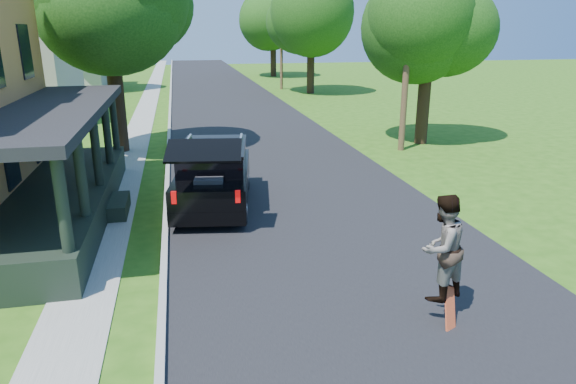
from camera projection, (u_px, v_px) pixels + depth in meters
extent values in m
plane|color=#2B5A12|center=(371.00, 296.00, 10.21)|extent=(140.00, 140.00, 0.00)
cube|color=black|center=(243.00, 123.00, 28.84)|extent=(8.00, 120.00, 0.02)
cube|color=#9D9E98|center=(170.00, 126.00, 28.03)|extent=(0.15, 120.00, 0.12)
cube|color=gray|center=(140.00, 127.00, 27.72)|extent=(1.30, 120.00, 0.03)
cube|color=black|center=(64.00, 202.00, 14.31)|extent=(2.40, 10.00, 0.90)
cube|color=black|center=(51.00, 111.00, 13.53)|extent=(2.60, 10.30, 0.25)
cube|color=#A29B90|center=(56.00, 60.00, 44.02)|extent=(8.00, 8.00, 5.00)
pyramid|color=black|center=(49.00, 1.00, 42.58)|extent=(12.78, 12.78, 2.20)
cube|color=black|center=(214.00, 183.00, 15.25)|extent=(2.71, 5.01, 0.92)
cube|color=black|center=(213.00, 157.00, 15.18)|extent=(2.27, 3.20, 0.60)
cube|color=black|center=(213.00, 146.00, 15.08)|extent=(2.33, 3.30, 0.09)
cube|color=black|center=(204.00, 151.00, 12.58)|extent=(1.97, 1.26, 0.41)
cube|color=#323237|center=(209.00, 186.00, 13.80)|extent=(0.85, 0.76, 0.49)
cube|color=silver|center=(185.00, 144.00, 15.01)|extent=(0.47, 2.60, 0.06)
cube|color=silver|center=(240.00, 143.00, 15.10)|extent=(0.47, 2.60, 0.06)
cube|color=#990505|center=(174.00, 198.00, 12.87)|extent=(0.14, 0.08, 0.32)
cube|color=#990505|center=(238.00, 197.00, 12.95)|extent=(0.14, 0.08, 0.32)
cylinder|color=black|center=(192.00, 179.00, 16.80)|extent=(0.37, 0.77, 0.74)
cylinder|color=black|center=(245.00, 178.00, 16.90)|extent=(0.37, 0.77, 0.74)
cylinder|color=black|center=(177.00, 212.00, 13.82)|extent=(0.37, 0.77, 0.74)
cylinder|color=black|center=(242.00, 210.00, 13.91)|extent=(0.37, 0.77, 0.74)
imported|color=black|center=(442.00, 248.00, 9.04)|extent=(1.17, 1.07, 1.96)
cube|color=#9A2E0D|center=(450.00, 311.00, 9.14)|extent=(0.37, 0.56, 0.82)
cylinder|color=black|center=(118.00, 108.00, 21.65)|extent=(0.81, 0.81, 3.73)
sphere|color=#2F671B|center=(108.00, 13.00, 20.50)|extent=(7.28, 7.28, 5.72)
cylinder|color=black|center=(91.00, 69.00, 42.78)|extent=(0.74, 0.74, 3.67)
sphere|color=#2F671B|center=(86.00, 21.00, 41.63)|extent=(7.00, 7.00, 5.78)
sphere|color=#2F671B|center=(90.00, 5.00, 41.14)|extent=(6.06, 6.06, 5.01)
sphere|color=#2F671B|center=(77.00, 13.00, 41.58)|extent=(6.22, 6.22, 5.14)
cylinder|color=black|center=(423.00, 108.00, 23.30)|extent=(0.68, 0.68, 3.21)
sphere|color=#2F671B|center=(429.00, 33.00, 22.30)|extent=(6.01, 6.01, 4.99)
sphere|color=#2F671B|center=(442.00, 6.00, 21.67)|extent=(5.21, 5.21, 4.32)
sphere|color=#2F671B|center=(416.00, 20.00, 22.53)|extent=(5.34, 5.34, 4.43)
cylinder|color=black|center=(311.00, 70.00, 41.40)|extent=(0.66, 0.66, 3.70)
sphere|color=#2F671B|center=(311.00, 18.00, 40.19)|extent=(6.99, 6.99, 6.40)
sphere|color=#2F671B|center=(303.00, 9.00, 40.21)|extent=(6.21, 6.21, 5.69)
cylinder|color=black|center=(273.00, 60.00, 56.02)|extent=(0.78, 0.78, 3.54)
sphere|color=#2F671B|center=(273.00, 22.00, 54.83)|extent=(8.00, 8.00, 6.41)
sphere|color=#2F671B|center=(277.00, 8.00, 54.04)|extent=(6.94, 6.94, 5.56)
sphere|color=#2F671B|center=(268.00, 15.00, 55.08)|extent=(7.11, 7.11, 5.70)
cylinder|color=#513725|center=(408.00, 43.00, 21.06)|extent=(0.29, 0.29, 8.99)
cylinder|color=#513725|center=(281.00, 42.00, 43.53)|extent=(0.30, 0.30, 7.87)
cube|color=#513725|center=(281.00, 0.00, 42.51)|extent=(1.52, 0.48, 0.12)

